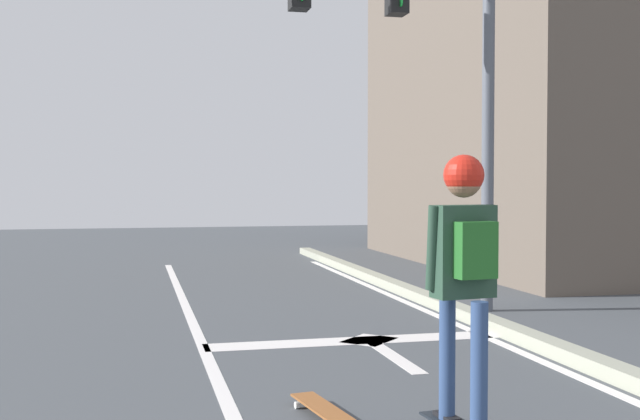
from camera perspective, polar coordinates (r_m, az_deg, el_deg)
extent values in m
cube|color=silver|center=(6.62, -7.19, -12.78)|extent=(0.12, 20.00, 0.01)
cube|color=silver|center=(7.58, 16.95, -10.96)|extent=(0.12, 20.00, 0.01)
cube|color=silver|center=(8.50, 2.54, -9.46)|extent=(3.21, 0.40, 0.01)
cube|color=silver|center=(7.76, 5.46, -10.58)|extent=(0.16, 1.40, 0.01)
cube|color=silver|center=(8.55, 3.59, -9.40)|extent=(0.71, 0.71, 0.01)
cube|color=#9C9E8A|center=(7.69, 18.59, -10.27)|extent=(0.24, 24.00, 0.14)
cube|color=#B2B2B7|center=(5.64, 8.79, -14.75)|extent=(0.17, 0.07, 0.01)
cylinder|color=navy|center=(5.47, 9.22, -10.44)|extent=(0.11, 0.11, 0.86)
cube|color=black|center=(5.57, 9.20, -14.59)|extent=(0.12, 0.25, 0.03)
cylinder|color=navy|center=(5.13, 11.48, -11.28)|extent=(0.11, 0.11, 0.86)
cube|color=#274433|center=(5.18, 10.36, -2.97)|extent=(0.42, 0.23, 0.60)
cylinder|color=#274433|center=(5.10, 8.16, -2.73)|extent=(0.07, 0.12, 0.55)
cylinder|color=#274433|center=(5.32, 12.15, -2.56)|extent=(0.07, 0.11, 0.55)
sphere|color=#90644B|center=(5.16, 10.40, 2.19)|extent=(0.24, 0.24, 0.24)
sphere|color=red|center=(5.16, 10.40, 2.52)|extent=(0.27, 0.27, 0.27)
cube|color=#226224|center=(5.06, 11.17, -2.86)|extent=(0.27, 0.17, 0.36)
cube|color=brown|center=(5.82, 0.13, -14.13)|extent=(0.31, 0.82, 0.02)
cube|color=#B2B2B7|center=(6.06, -0.89, -13.60)|extent=(0.15, 0.07, 0.01)
cylinder|color=silver|center=(6.04, -1.68, -13.98)|extent=(0.04, 0.06, 0.05)
cylinder|color=silver|center=(6.10, -0.10, -13.81)|extent=(0.04, 0.06, 0.05)
cube|color=#B2B2B7|center=(5.58, 1.25, -14.98)|extent=(0.15, 0.07, 0.01)
cylinder|color=#545A63|center=(10.57, 12.10, 5.98)|extent=(0.16, 0.16, 4.87)
cylinder|color=green|center=(10.17, 5.89, 14.76)|extent=(0.02, 0.10, 0.10)
cube|color=#62564B|center=(18.01, 20.33, 7.27)|extent=(8.07, 9.02, 6.79)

